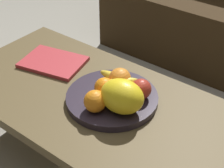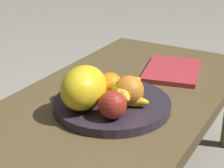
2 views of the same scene
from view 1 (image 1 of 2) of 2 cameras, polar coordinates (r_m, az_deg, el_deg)
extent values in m
cube|color=brown|center=(1.25, -1.18, -3.93)|extent=(1.23, 0.57, 0.04)
cylinder|color=brown|center=(1.83, -10.52, 2.54)|extent=(0.05, 0.05, 0.34)
cylinder|color=#2F2634|center=(1.24, 0.00, -2.33)|extent=(0.33, 0.33, 0.03)
ellipsoid|color=yellow|center=(1.13, 1.66, -2.05)|extent=(0.17, 0.14, 0.12)
sphere|color=orange|center=(1.24, 1.31, 0.83)|extent=(0.08, 0.08, 0.08)
sphere|color=orange|center=(1.15, -2.81, -2.85)|extent=(0.08, 0.08, 0.08)
sphere|color=orange|center=(1.21, -1.26, -0.59)|extent=(0.07, 0.07, 0.07)
sphere|color=#A83023|center=(1.20, 4.80, -0.84)|extent=(0.07, 0.07, 0.07)
ellipsoid|color=gold|center=(1.24, 1.02, -0.53)|extent=(0.15, 0.07, 0.03)
ellipsoid|color=yellow|center=(1.24, 1.44, -0.57)|extent=(0.06, 0.15, 0.03)
ellipsoid|color=yellow|center=(1.23, 0.64, -0.84)|extent=(0.15, 0.06, 0.03)
ellipsoid|color=yellow|center=(1.24, 0.65, 1.00)|extent=(0.15, 0.04, 0.03)
ellipsoid|color=gold|center=(1.22, 1.10, 0.21)|extent=(0.13, 0.13, 0.03)
cube|color=#BC353B|center=(1.46, -9.67, 3.58)|extent=(0.28, 0.23, 0.02)
camera|label=2|loc=(1.30, 47.45, 11.53)|focal=59.97mm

